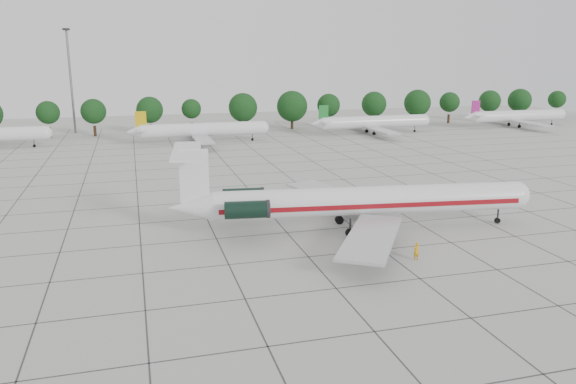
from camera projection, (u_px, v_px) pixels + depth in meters
name	position (u px, v px, depth m)	size (l,w,h in m)	color
ground	(287.00, 233.00, 63.28)	(260.00, 260.00, 0.00)	#B3B2AB
apron_joints	(258.00, 200.00, 77.30)	(170.00, 170.00, 0.02)	#383838
main_airliner	(350.00, 201.00, 63.35)	(41.76, 32.67, 9.82)	silver
ground_crew	(416.00, 251.00, 54.80)	(0.66, 0.43, 1.81)	orange
bg_airliner_c	(202.00, 130.00, 125.58)	(28.24, 27.20, 7.40)	silver
bg_airliner_d	(374.00, 122.00, 139.45)	(28.24, 27.20, 7.40)	silver
bg_airliner_e	(517.00, 116.00, 152.85)	(28.24, 27.20, 7.40)	silver
tree_line	(150.00, 110.00, 138.26)	(249.86, 8.44, 10.22)	#332114
floodlight_mast	(70.00, 75.00, 138.04)	(1.60, 1.60, 25.45)	slate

